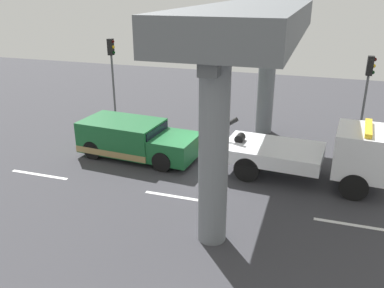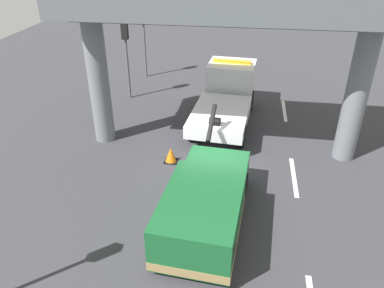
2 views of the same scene
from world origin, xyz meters
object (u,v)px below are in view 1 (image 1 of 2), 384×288
at_px(towed_van_green, 134,139).
at_px(traffic_light_near, 112,60).
at_px(traffic_cone_orange, 221,145).
at_px(traffic_light_far, 368,80).
at_px(tow_truck_white, 324,153).

relative_size(towed_van_green, traffic_light_near, 1.22).
relative_size(traffic_light_near, traffic_cone_orange, 7.25).
xyz_separation_m(traffic_light_far, traffic_cone_orange, (-6.16, -3.55, -2.71)).
bearing_deg(traffic_cone_orange, towed_van_green, -152.99).
bearing_deg(traffic_light_far, tow_truck_white, -107.33).
height_order(traffic_light_near, traffic_light_far, traffic_light_near).
bearing_deg(tow_truck_white, towed_van_green, 179.55).
xyz_separation_m(towed_van_green, traffic_light_near, (-3.80, 5.35, 2.42)).
distance_m(tow_truck_white, traffic_cone_orange, 4.93).
bearing_deg(towed_van_green, traffic_light_near, 125.35).
bearing_deg(traffic_light_far, traffic_cone_orange, -150.08).
height_order(tow_truck_white, towed_van_green, tow_truck_white).
distance_m(towed_van_green, traffic_light_near, 6.99).
xyz_separation_m(traffic_light_near, traffic_light_far, (13.50, 0.00, -0.20)).
relative_size(tow_truck_white, traffic_light_near, 1.67).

